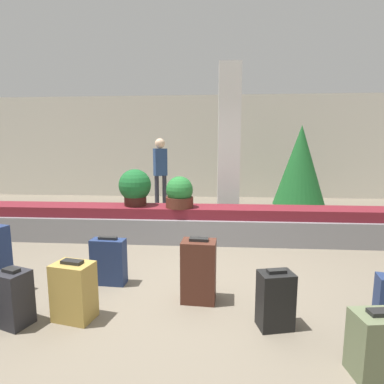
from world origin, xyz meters
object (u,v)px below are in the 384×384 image
at_px(suitcase_3, 199,271).
at_px(potted_plant_1, 135,187).
at_px(suitcase_0, 109,261).
at_px(traveler_0, 160,167).
at_px(suitcase_2, 275,300).
at_px(suitcase_1, 74,291).
at_px(suitcase_8, 14,298).
at_px(decorated_tree, 300,165).
at_px(suitcase_4, 381,345).
at_px(pillar, 229,147).
at_px(potted_plant_0, 180,193).

height_order(suitcase_3, potted_plant_1, potted_plant_1).
bearing_deg(suitcase_0, traveler_0, 95.25).
distance_m(suitcase_2, potted_plant_1, 3.23).
distance_m(suitcase_1, suitcase_2, 1.82).
distance_m(suitcase_8, decorated_tree, 6.49).
xyz_separation_m(suitcase_0, suitcase_4, (2.37, -1.27, -0.04)).
height_order(suitcase_0, suitcase_1, suitcase_1).
bearing_deg(decorated_tree, suitcase_0, -127.90).
height_order(pillar, suitcase_8, pillar).
relative_size(pillar, suitcase_8, 6.05).
distance_m(suitcase_8, potted_plant_0, 2.87).
bearing_deg(potted_plant_0, traveler_0, 106.63).
xyz_separation_m(suitcase_2, suitcase_8, (-2.32, -0.13, -0.00)).
relative_size(suitcase_0, suitcase_1, 0.99).
bearing_deg(suitcase_4, potted_plant_0, 112.85).
height_order(suitcase_1, suitcase_2, suitcase_1).
xyz_separation_m(suitcase_1, suitcase_2, (1.82, -0.00, -0.01)).
bearing_deg(suitcase_4, suitcase_8, 164.65).
height_order(suitcase_2, suitcase_8, suitcase_2).
distance_m(pillar, suitcase_2, 3.90).
relative_size(potted_plant_0, decorated_tree, 0.25).
height_order(suitcase_4, decorated_tree, decorated_tree).
xyz_separation_m(pillar, suitcase_1, (-1.57, -3.65, -1.33)).
xyz_separation_m(pillar, suitcase_4, (0.86, -4.18, -1.37)).
distance_m(suitcase_1, potted_plant_0, 2.58).
bearing_deg(suitcase_0, decorated_tree, 55.30).
bearing_deg(suitcase_1, potted_plant_1, 103.11).
relative_size(pillar, suitcase_0, 5.67).
distance_m(suitcase_2, suitcase_8, 2.32).
relative_size(suitcase_4, suitcase_8, 0.93).
xyz_separation_m(pillar, suitcase_2, (0.25, -3.65, -1.34)).
bearing_deg(suitcase_0, suitcase_1, -91.94).
height_order(suitcase_0, suitcase_4, suitcase_0).
xyz_separation_m(suitcase_3, suitcase_4, (1.30, -0.95, -0.09)).
xyz_separation_m(suitcase_0, suitcase_1, (-0.07, -0.74, 0.00)).
relative_size(pillar, suitcase_1, 5.64).
distance_m(suitcase_2, traveler_0, 5.49).
height_order(suitcase_1, potted_plant_0, potted_plant_0).
distance_m(suitcase_1, decorated_tree, 6.10).
bearing_deg(suitcase_8, pillar, 79.83).
bearing_deg(suitcase_2, potted_plant_0, 102.25).
bearing_deg(suitcase_0, potted_plant_1, 97.82).
xyz_separation_m(potted_plant_0, potted_plant_1, (-0.78, 0.11, 0.08)).
distance_m(suitcase_2, suitcase_4, 0.81).
relative_size(suitcase_1, traveler_0, 0.31).
relative_size(suitcase_0, decorated_tree, 0.27).
xyz_separation_m(pillar, suitcase_3, (-0.44, -3.23, -1.28)).
bearing_deg(suitcase_4, decorated_tree, 72.74).
bearing_deg(suitcase_0, suitcase_8, -119.66).
xyz_separation_m(suitcase_2, suitcase_3, (-0.69, 0.42, 0.07)).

